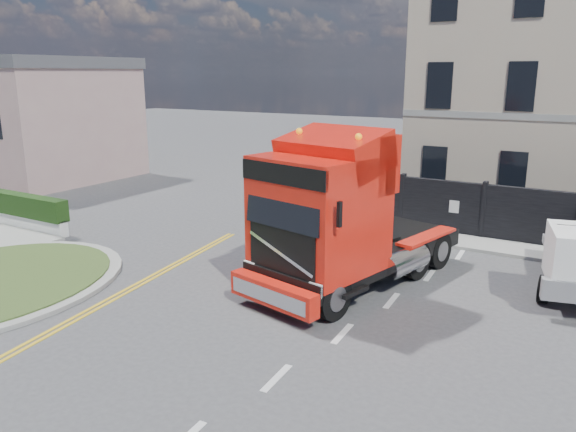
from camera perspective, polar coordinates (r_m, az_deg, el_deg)
The scene contains 5 objects.
ground at distance 14.82m, azimuth -4.27°, elevation -8.69°, with size 120.00×120.00×0.00m, color #424244.
seaside_bldg_pink at distance 34.50m, azimuth -23.71°, elevation 8.52°, with size 8.00×8.00×6.00m, color #BB9A91.
hoarding_fence at distance 20.75m, azimuth 26.10°, elevation -0.49°, with size 18.80×0.25×2.00m.
pavement_far at distance 20.17m, azimuth 24.03°, elevation -3.44°, with size 20.00×1.60×0.12m, color gray.
truck at distance 15.03m, azimuth 4.87°, elevation -0.64°, with size 4.15×7.55×4.28m.
Camera 1 is at (7.86, -11.15, 5.79)m, focal length 35.00 mm.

